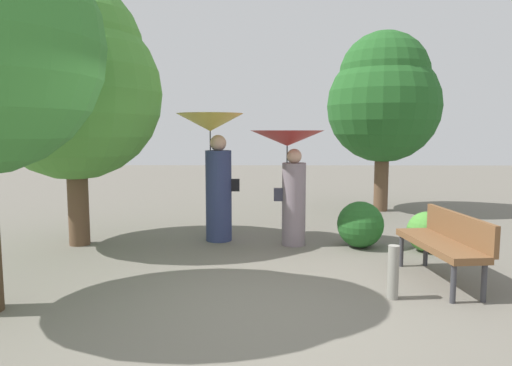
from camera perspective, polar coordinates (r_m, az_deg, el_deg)
name	(u,v)px	position (r m, az deg, el deg)	size (l,w,h in m)	color
ground_plane	(251,312)	(4.81, -0.56, -15.62)	(40.00, 40.00, 0.00)	#6B665B
person_left	(214,155)	(7.57, -5.17, 3.44)	(1.09, 1.09, 2.09)	navy
person_right	(290,162)	(7.27, 4.17, 2.54)	(1.15, 1.15, 1.81)	gray
park_bench	(446,240)	(6.00, 22.31, -6.53)	(0.65, 1.54, 0.83)	#38383D
tree_near_right	(384,97)	(10.82, 15.45, 10.20)	(2.50, 2.50, 3.99)	brown
tree_mid_left	(73,79)	(7.81, -21.61, 11.79)	(2.70, 2.70, 4.11)	brown
bush_path_left	(427,232)	(7.44, 20.33, -5.64)	(0.61, 0.61, 0.61)	#4C9338
bush_path_right	(360,224)	(7.40, 12.72, -5.00)	(0.72, 0.72, 0.72)	#235B23
path_marker_post	(393,272)	(5.28, 16.53, -10.49)	(0.12, 0.12, 0.59)	gray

